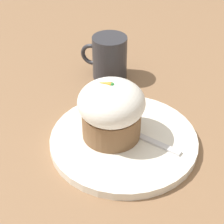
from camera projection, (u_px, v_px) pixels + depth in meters
The scene contains 5 objects.
ground_plane at pixel (124, 143), 0.62m from camera, with size 4.00×4.00×0.00m, color #846042.
dessert_plate at pixel (124, 140), 0.62m from camera, with size 0.24×0.24×0.01m.
carrot_cake at pixel (112, 109), 0.59m from camera, with size 0.11×0.11×0.10m.
spoon at pixel (137, 133), 0.61m from camera, with size 0.12×0.05×0.01m.
coffee_cup at pixel (109, 57), 0.76m from camera, with size 0.10×0.07×0.09m.
Camera 1 is at (-0.13, 0.44, 0.42)m, focal length 60.00 mm.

